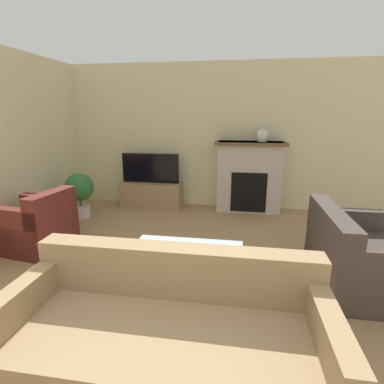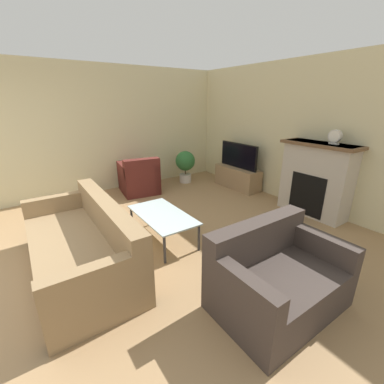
{
  "view_description": "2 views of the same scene",
  "coord_description": "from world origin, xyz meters",
  "px_view_note": "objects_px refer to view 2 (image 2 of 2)",
  "views": [
    {
      "loc": [
        0.64,
        -0.71,
        1.8
      ],
      "look_at": [
        0.1,
        2.64,
        0.9
      ],
      "focal_mm": 28.0,
      "sensor_mm": 36.0,
      "label": 1
    },
    {
      "loc": [
        3.17,
        0.57,
        1.97
      ],
      "look_at": [
        0.22,
        2.58,
        0.69
      ],
      "focal_mm": 24.0,
      "sensor_mm": 36.0,
      "label": 2
    }
  ],
  "objects_px": {
    "coffee_table": "(162,216)",
    "mantel_clock": "(335,137)",
    "armchair_by_window": "(139,179)",
    "potted_plant": "(185,163)",
    "couch_sectional": "(83,247)",
    "tv": "(239,156)",
    "couch_loveseat": "(276,279)"
  },
  "relations": [
    {
      "from": "couch_sectional",
      "to": "potted_plant",
      "type": "relative_size",
      "value": 2.75
    },
    {
      "from": "armchair_by_window",
      "to": "mantel_clock",
      "type": "height_order",
      "value": "mantel_clock"
    },
    {
      "from": "coffee_table",
      "to": "mantel_clock",
      "type": "distance_m",
      "value": 3.02
    },
    {
      "from": "tv",
      "to": "couch_sectional",
      "type": "relative_size",
      "value": 0.51
    },
    {
      "from": "tv",
      "to": "couch_loveseat",
      "type": "distance_m",
      "value": 3.76
    },
    {
      "from": "couch_loveseat",
      "to": "tv",
      "type": "bearing_deg",
      "value": 52.06
    },
    {
      "from": "couch_loveseat",
      "to": "potted_plant",
      "type": "relative_size",
      "value": 1.62
    },
    {
      "from": "armchair_by_window",
      "to": "coffee_table",
      "type": "bearing_deg",
      "value": 83.14
    },
    {
      "from": "tv",
      "to": "potted_plant",
      "type": "relative_size",
      "value": 1.39
    },
    {
      "from": "tv",
      "to": "armchair_by_window",
      "type": "bearing_deg",
      "value": -116.08
    },
    {
      "from": "couch_loveseat",
      "to": "armchair_by_window",
      "type": "height_order",
      "value": "same"
    },
    {
      "from": "tv",
      "to": "mantel_clock",
      "type": "distance_m",
      "value": 2.16
    },
    {
      "from": "armchair_by_window",
      "to": "potted_plant",
      "type": "xyz_separation_m",
      "value": [
        -0.06,
        1.27,
        0.19
      ]
    },
    {
      "from": "couch_loveseat",
      "to": "potted_plant",
      "type": "distance_m",
      "value": 4.29
    },
    {
      "from": "couch_sectional",
      "to": "couch_loveseat",
      "type": "distance_m",
      "value": 2.24
    },
    {
      "from": "couch_sectional",
      "to": "armchair_by_window",
      "type": "height_order",
      "value": "same"
    },
    {
      "from": "couch_sectional",
      "to": "armchair_by_window",
      "type": "bearing_deg",
      "value": 142.83
    },
    {
      "from": "tv",
      "to": "couch_sectional",
      "type": "distance_m",
      "value": 3.97
    },
    {
      "from": "potted_plant",
      "to": "mantel_clock",
      "type": "height_order",
      "value": "mantel_clock"
    },
    {
      "from": "couch_sectional",
      "to": "potted_plant",
      "type": "xyz_separation_m",
      "value": [
        -2.29,
        2.97,
        0.2
      ]
    },
    {
      "from": "coffee_table",
      "to": "mantel_clock",
      "type": "xyz_separation_m",
      "value": [
        0.89,
        2.69,
        1.04
      ]
    },
    {
      "from": "couch_sectional",
      "to": "potted_plant",
      "type": "bearing_deg",
      "value": 127.68
    },
    {
      "from": "couch_sectional",
      "to": "mantel_clock",
      "type": "bearing_deg",
      "value": 77.75
    },
    {
      "from": "couch_loveseat",
      "to": "potted_plant",
      "type": "height_order",
      "value": "couch_loveseat"
    },
    {
      "from": "coffee_table",
      "to": "mantel_clock",
      "type": "bearing_deg",
      "value": 71.64
    },
    {
      "from": "couch_sectional",
      "to": "coffee_table",
      "type": "xyz_separation_m",
      "value": [
        -0.06,
        1.13,
        0.09
      ]
    },
    {
      "from": "potted_plant",
      "to": "mantel_clock",
      "type": "xyz_separation_m",
      "value": [
        3.12,
        0.85,
        0.93
      ]
    },
    {
      "from": "couch_loveseat",
      "to": "armchair_by_window",
      "type": "bearing_deg",
      "value": 86.43
    },
    {
      "from": "tv",
      "to": "armchair_by_window",
      "type": "relative_size",
      "value": 1.13
    },
    {
      "from": "armchair_by_window",
      "to": "mantel_clock",
      "type": "distance_m",
      "value": 3.89
    },
    {
      "from": "coffee_table",
      "to": "tv",
      "type": "bearing_deg",
      "value": 114.04
    },
    {
      "from": "couch_sectional",
      "to": "mantel_clock",
      "type": "height_order",
      "value": "mantel_clock"
    }
  ]
}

